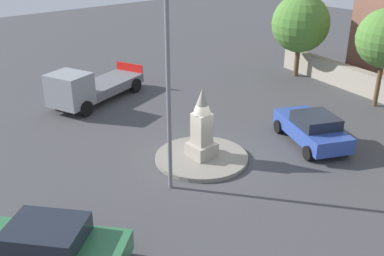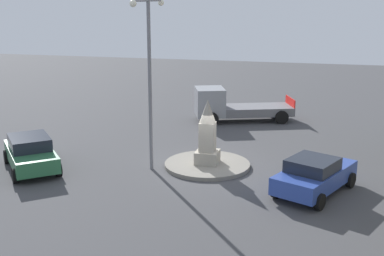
{
  "view_description": "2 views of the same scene",
  "coord_description": "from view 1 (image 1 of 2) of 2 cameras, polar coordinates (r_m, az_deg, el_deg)",
  "views": [
    {
      "loc": [
        12.75,
        -11.31,
        9.05
      ],
      "look_at": [
        0.3,
        -0.79,
        1.81
      ],
      "focal_mm": 41.89,
      "sensor_mm": 36.0,
      "label": 1
    },
    {
      "loc": [
        21.52,
        4.77,
        7.65
      ],
      "look_at": [
        0.67,
        -0.56,
        2.0
      ],
      "focal_mm": 46.55,
      "sensor_mm": 36.0,
      "label": 2
    }
  ],
  "objects": [
    {
      "name": "ground_plane",
      "position": [
        19.3,
        1.22,
        -4.01
      ],
      "size": [
        80.0,
        80.0,
        0.0
      ],
      "primitive_type": "plane",
      "color": "#424244"
    },
    {
      "name": "traffic_island",
      "position": [
        19.26,
        1.22,
        -3.78
      ],
      "size": [
        3.99,
        3.99,
        0.18
      ],
      "primitive_type": "cylinder",
      "color": "gray",
      "rests_on": "ground"
    },
    {
      "name": "monument",
      "position": [
        18.64,
        1.26,
        0.11
      ],
      "size": [
        1.04,
        1.04,
        3.02
      ],
      "color": "#9E9687",
      "rests_on": "traffic_island"
    },
    {
      "name": "streetlamp",
      "position": [
        15.37,
        -3.09,
        8.04
      ],
      "size": [
        3.84,
        0.28,
        7.98
      ],
      "color": "slate",
      "rests_on": "ground"
    },
    {
      "name": "car_blue_far_side",
      "position": [
        21.08,
        15.06,
        -0.03
      ],
      "size": [
        4.56,
        3.42,
        1.51
      ],
      "color": "#2D479E",
      "rests_on": "ground"
    },
    {
      "name": "car_green_parked_right",
      "position": [
        13.74,
        -17.44,
        -14.25
      ],
      "size": [
        4.38,
        4.13,
        1.54
      ],
      "color": "#2D6B42",
      "rests_on": "ground"
    },
    {
      "name": "truck_grey_near_island",
      "position": [
        25.65,
        -13.07,
        5.01
      ],
      "size": [
        4.04,
        6.45,
        2.16
      ],
      "color": "gray",
      "rests_on": "ground"
    },
    {
      "name": "tree_mid_cluster",
      "position": [
        30.42,
        13.65,
        12.81
      ],
      "size": [
        3.72,
        3.72,
        5.38
      ],
      "color": "brown",
      "rests_on": "ground"
    }
  ]
}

